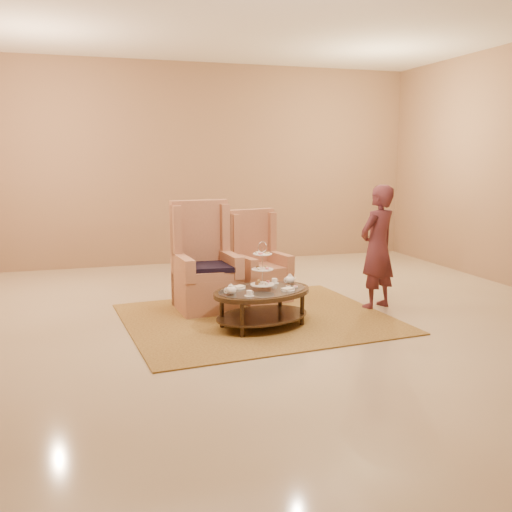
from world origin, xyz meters
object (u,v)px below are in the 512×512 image
object	(u,v)px
tea_table	(262,296)
armchair_right	(257,270)
person	(377,247)
armchair_left	(205,273)

from	to	relation	value
tea_table	armchair_right	distance (m)	1.28
armchair_right	person	size ratio (longest dim) A/B	0.77
armchair_right	person	xyz separation A→B (m)	(1.30, -0.86, 0.38)
armchair_left	person	bearing A→B (deg)	-20.73
armchair_left	armchair_right	world-z (taller)	armchair_left
armchair_left	armchair_right	bearing A→B (deg)	13.71
armchair_left	armchair_right	xyz separation A→B (m)	(0.77, 0.25, -0.06)
armchair_right	person	world-z (taller)	person
tea_table	armchair_left	size ratio (longest dim) A/B	1.00
armchair_left	person	size ratio (longest dim) A/B	0.87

